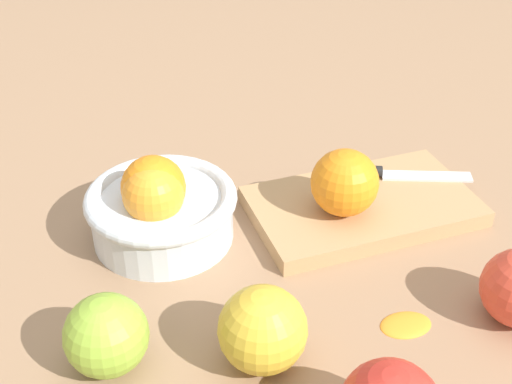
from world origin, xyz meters
TOP-DOWN VIEW (x-y plane):
  - ground_plane at (0.00, 0.00)m, footprint 2.40×2.40m
  - bowl at (-0.13, 0.11)m, footprint 0.17×0.17m
  - cutting_board at (0.10, 0.07)m, footprint 0.26×0.16m
  - orange_on_board at (0.07, 0.06)m, footprint 0.08×0.08m
  - knife at (0.16, 0.10)m, footprint 0.15×0.08m
  - apple_front_left_2 at (-0.22, -0.06)m, footprint 0.08×0.08m
  - apple_front_left_4 at (-0.09, -0.10)m, footprint 0.08×0.08m
  - citrus_peel at (0.06, -0.11)m, footprint 0.06×0.04m

SIDE VIEW (x-z plane):
  - ground_plane at x=0.00m, z-range 0.00..0.00m
  - citrus_peel at x=0.06m, z-range 0.00..0.01m
  - cutting_board at x=0.10m, z-range 0.00..0.02m
  - knife at x=0.16m, z-range 0.02..0.03m
  - apple_front_left_2 at x=-0.22m, z-range 0.00..0.08m
  - apple_front_left_4 at x=-0.09m, z-range 0.00..0.08m
  - bowl at x=-0.13m, z-range -0.01..0.09m
  - orange_on_board at x=0.07m, z-range 0.02..0.10m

